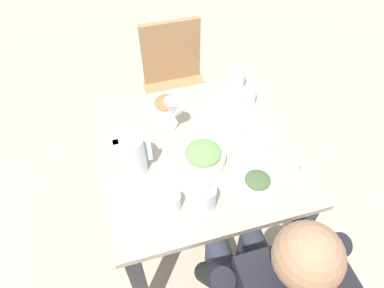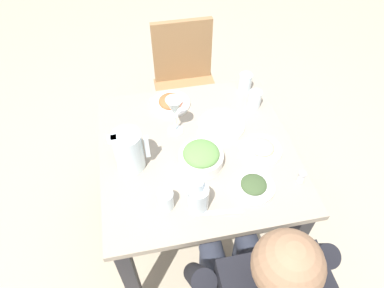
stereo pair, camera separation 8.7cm
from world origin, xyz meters
name	(u,v)px [view 1 (the left image)]	position (x,y,z in m)	size (l,w,h in m)	color
ground_plane	(196,226)	(0.00, 0.00, 0.00)	(8.00, 8.00, 0.00)	tan
dining_table	(197,166)	(0.00, 0.00, 0.61)	(0.86, 0.86, 0.74)	gray
chair_far	(176,81)	(0.09, 0.80, 0.48)	(0.40, 0.40, 0.85)	#997047
diner_near	(267,282)	(0.09, -0.60, 0.62)	(0.48, 0.53, 1.15)	black
water_pitcher	(131,155)	(-0.29, -0.03, 0.83)	(0.16, 0.12, 0.19)	silver
salad_bowl	(204,156)	(0.00, -0.08, 0.78)	(0.19, 0.19, 0.09)	white
plate_beans	(262,144)	(0.28, -0.07, 0.75)	(0.18, 0.18, 0.04)	white
plate_yoghurt	(219,122)	(0.14, 0.12, 0.75)	(0.22, 0.22, 0.05)	white
plate_rice_curry	(166,104)	(-0.07, 0.31, 0.75)	(0.19, 0.19, 0.05)	white
plate_dolmas	(258,181)	(0.18, -0.25, 0.75)	(0.17, 0.17, 0.04)	white
water_glass_center	(250,96)	(0.34, 0.22, 0.78)	(0.06, 0.06, 0.09)	silver
water_glass_near_right	(173,202)	(-0.18, -0.26, 0.78)	(0.06, 0.06, 0.09)	silver
water_glass_far_right	(239,79)	(0.33, 0.36, 0.78)	(0.06, 0.06, 0.09)	silver
wine_glass	(173,110)	(-0.08, 0.13, 0.88)	(0.08, 0.08, 0.20)	silver
oil_carafe	(205,198)	(-0.06, -0.29, 0.79)	(0.08, 0.08, 0.16)	silver
salt_shaker	(303,170)	(0.38, -0.26, 0.76)	(0.03, 0.03, 0.05)	white
fork_near	(162,102)	(-0.08, 0.35, 0.74)	(0.17, 0.03, 0.01)	silver
knife_near	(226,210)	(0.01, -0.34, 0.74)	(0.18, 0.02, 0.01)	silver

